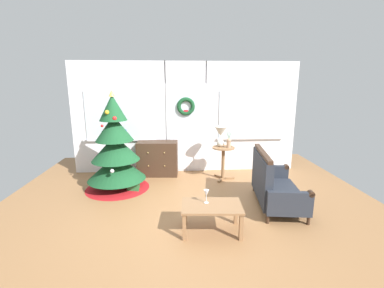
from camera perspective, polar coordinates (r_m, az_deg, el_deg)
ground_plane at (r=4.60m, az=-0.21°, el=-13.80°), size 6.76×6.76×0.00m
back_wall_with_door at (r=6.24m, az=-1.33°, el=5.66°), size 5.20×0.19×2.55m
christmas_tree at (r=5.44m, az=-16.00°, el=-1.84°), size 1.26×1.26×1.94m
dresser_cabinet at (r=6.14m, az=-7.35°, el=-3.06°), size 0.92×0.48×0.78m
settee_sofa at (r=4.80m, az=16.82°, el=-8.33°), size 0.86×1.44×0.96m
side_table at (r=5.82m, az=6.67°, el=-2.68°), size 0.50×0.48×0.73m
table_lamp at (r=5.74m, az=6.14°, el=2.19°), size 0.28×0.28×0.44m
flower_vase at (r=5.71m, az=7.85°, el=0.36°), size 0.11×0.10×0.35m
coffee_table at (r=3.86m, az=4.24°, el=-13.64°), size 0.87×0.57×0.40m
wine_glass at (r=3.83m, az=3.09°, el=-10.51°), size 0.08×0.08×0.20m
gift_box at (r=5.42m, az=-12.40°, el=-8.60°), size 0.22×0.20×0.22m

